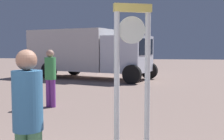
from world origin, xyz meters
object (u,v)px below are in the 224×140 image
Objects in this scene: standing_clock at (132,74)px; person_distant at (50,75)px; box_truck_near at (86,51)px; person_near_clock at (28,119)px.

person_distant is at bearing 123.87° from standing_clock.
box_truck_near is at bearing 96.84° from person_distant.
standing_clock is 4.81m from person_distant.
standing_clock is 1.34× the size of person_near_clock.
box_truck_near is (-0.90, 7.54, 0.57)m from person_distant.
standing_clock is at bearing -56.13° from person_distant.
standing_clock is 0.30× the size of box_truck_near.
standing_clock is 1.37× the size of person_distant.
standing_clock is 1.37m from person_near_clock.
standing_clock is at bearing -72.75° from box_truck_near.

